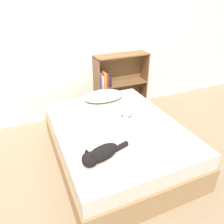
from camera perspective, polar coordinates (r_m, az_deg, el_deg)
The scene contains 7 objects.
ground_plane at distance 2.82m, azimuth 1.13°, elevation -11.61°, with size 8.00×8.00×0.00m, color #997F60.
wall_back at distance 3.43m, azimuth -8.39°, elevation 18.92°, with size 8.00×0.06×2.50m.
bed at distance 2.67m, azimuth 1.18°, elevation -7.76°, with size 1.41×1.82×0.48m.
pillow at distance 3.10m, azimuth -2.22°, elevation 4.24°, with size 0.58×0.37×0.11m.
cat_light at distance 2.75m, azimuth 4.19°, elevation 1.01°, with size 0.35×0.45×0.16m.
cat_dark at distance 2.01m, azimuth -3.22°, elevation -10.94°, with size 0.51×0.24×0.16m.
bookshelf at distance 3.70m, azimuth 1.61°, elevation 7.84°, with size 0.89×0.26×0.96m.
Camera 1 is at (-0.91, -1.94, 1.84)m, focal length 35.00 mm.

